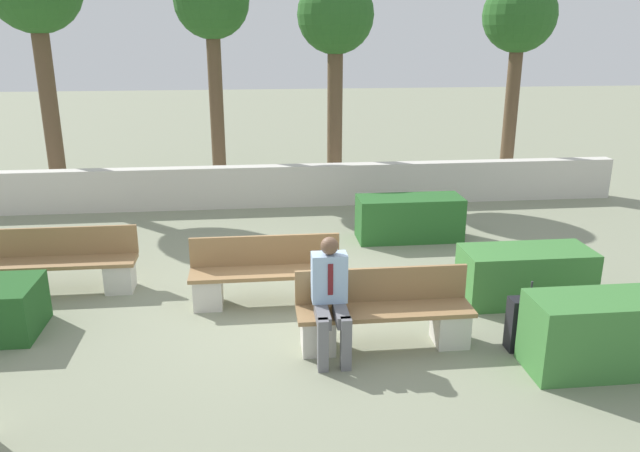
{
  "coord_description": "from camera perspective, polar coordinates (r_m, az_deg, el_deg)",
  "views": [
    {
      "loc": [
        -0.63,
        -7.36,
        3.41
      ],
      "look_at": [
        0.23,
        0.5,
        0.9
      ],
      "focal_mm": 35.0,
      "sensor_mm": 36.0,
      "label": 1
    }
  ],
  "objects": [
    {
      "name": "ground_plane",
      "position": [
        8.13,
        -1.25,
        -7.17
      ],
      "size": [
        60.0,
        60.0,
        0.0
      ],
      "primitive_type": "plane",
      "color": "gray"
    },
    {
      "name": "perimeter_wall",
      "position": [
        12.49,
        -3.19,
        3.7
      ],
      "size": [
        13.59,
        0.3,
        0.82
      ],
      "color": "beige",
      "rests_on": "ground_plane"
    },
    {
      "name": "bench_front",
      "position": [
        7.07,
        5.89,
        -8.31
      ],
      "size": [
        1.96,
        0.48,
        0.85
      ],
      "color": "#937047",
      "rests_on": "ground_plane"
    },
    {
      "name": "bench_left_side",
      "position": [
        9.12,
        -23.2,
        -3.53
      ],
      "size": [
        2.2,
        0.48,
        0.85
      ],
      "rotation": [
        0.0,
        0.0,
        0.18
      ],
      "color": "#937047",
      "rests_on": "ground_plane"
    },
    {
      "name": "bench_right_side",
      "position": [
        8.1,
        -4.94,
        -4.81
      ],
      "size": [
        1.95,
        0.48,
        0.85
      ],
      "rotation": [
        0.0,
        0.0,
        0.07
      ],
      "color": "#937047",
      "rests_on": "ground_plane"
    },
    {
      "name": "person_seated_man",
      "position": [
        6.68,
        0.97,
        -6.16
      ],
      "size": [
        0.38,
        0.64,
        1.31
      ],
      "color": "slate",
      "rests_on": "ground_plane"
    },
    {
      "name": "hedge_block_near_left",
      "position": [
        7.12,
        24.01,
        -9.0
      ],
      "size": [
        1.43,
        0.66,
        0.81
      ],
      "color": "#3D7A38",
      "rests_on": "ground_plane"
    },
    {
      "name": "hedge_block_mid_left",
      "position": [
        10.58,
        8.16,
        0.72
      ],
      "size": [
        1.74,
        0.67,
        0.73
      ],
      "color": "#286028",
      "rests_on": "ground_plane"
    },
    {
      "name": "hedge_block_mid_right",
      "position": [
        8.55,
        18.26,
        -4.28
      ],
      "size": [
        1.66,
        0.72,
        0.7
      ],
      "color": "#3D7A38",
      "rests_on": "ground_plane"
    },
    {
      "name": "suitcase",
      "position": [
        7.32,
        18.45,
        -8.47
      ],
      "size": [
        0.44,
        0.21,
        0.81
      ],
      "color": "black",
      "rests_on": "ground_plane"
    },
    {
      "name": "tree_center_left",
      "position": [
        13.63,
        -9.87,
        18.95
      ],
      "size": [
        1.54,
        1.54,
        4.72
      ],
      "color": "brown",
      "rests_on": "ground_plane"
    },
    {
      "name": "tree_center_right",
      "position": [
        13.23,
        1.42,
        18.04
      ],
      "size": [
        1.56,
        1.56,
        4.45
      ],
      "color": "brown",
      "rests_on": "ground_plane"
    },
    {
      "name": "tree_rightmost",
      "position": [
        14.24,
        17.74,
        17.31
      ],
      "size": [
        1.53,
        1.53,
        4.44
      ],
      "color": "brown",
      "rests_on": "ground_plane"
    }
  ]
}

